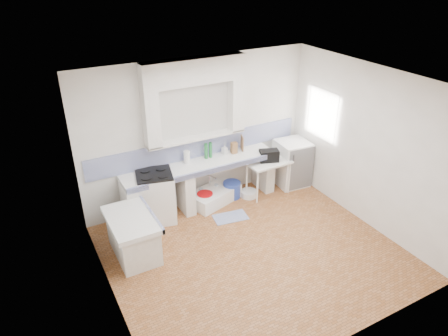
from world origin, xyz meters
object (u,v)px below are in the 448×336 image
stove (156,197)px  sink (214,196)px  fridge (292,163)px  side_table (268,178)px

stove → sink: 1.24m
sink → fridge: (1.75, -0.12, 0.36)m
sink → stove: bearing=163.3°
stove → fridge: (2.94, -0.10, 0.03)m
sink → side_table: (1.09, -0.24, 0.24)m
sink → side_table: size_ratio=1.16×
stove → sink: size_ratio=0.90×
stove → fridge: fridge is taller
sink → side_table: side_table is taller
side_table → fridge: size_ratio=0.90×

